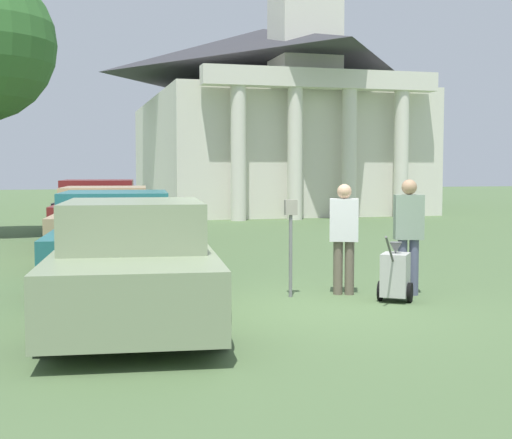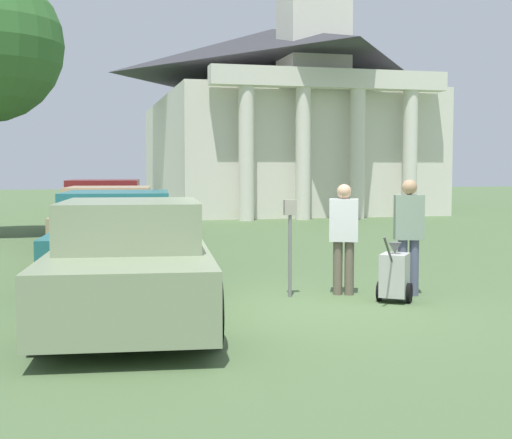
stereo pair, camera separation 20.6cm
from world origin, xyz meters
TOP-DOWN VIEW (x-y plane):
  - ground_plane at (0.00, 0.00)m, footprint 120.00×120.00m
  - parked_car_sage at (-2.31, -0.04)m, footprint 2.39×5.18m
  - parked_car_teal at (-2.32, 3.19)m, footprint 2.46×5.18m
  - parked_car_tan at (-2.31, 6.27)m, footprint 2.44×5.07m
  - parked_car_maroon at (-2.31, 9.27)m, footprint 2.45×4.97m
  - parked_car_black at (-2.31, 12.30)m, footprint 2.38×4.79m
  - parking_meter at (0.03, 0.91)m, footprint 0.18×0.09m
  - person_worker at (0.86, 0.90)m, footprint 0.47×0.36m
  - person_supervisor at (1.76, 0.60)m, footprint 0.46×0.33m
  - equipment_cart at (1.34, 0.18)m, footprint 0.73×0.91m
  - church at (6.18, 23.95)m, footprint 10.96×16.37m

SIDE VIEW (x-z plane):
  - ground_plane at x=0.00m, z-range 0.00..0.00m
  - equipment_cart at x=1.34m, z-range -0.11..0.89m
  - parked_car_black at x=-2.31m, z-range -0.04..1.41m
  - parked_car_teal at x=-2.32m, z-range -0.06..1.44m
  - parked_car_sage at x=-2.31m, z-range -0.05..1.43m
  - parked_car_tan at x=-2.31m, z-range -0.04..1.46m
  - parked_car_maroon at x=-2.31m, z-range -0.06..1.54m
  - person_worker at x=0.86m, z-range 0.11..1.76m
  - person_supervisor at x=1.76m, z-range 0.12..1.84m
  - parking_meter at x=0.03m, z-range 0.28..1.70m
  - church at x=6.18m, z-range -5.18..14.50m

